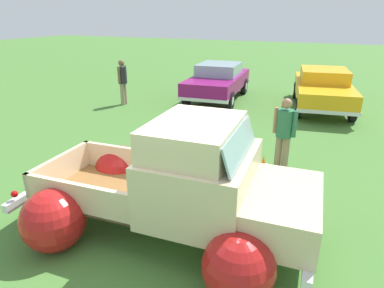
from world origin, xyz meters
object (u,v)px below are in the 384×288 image
Objects in this scene: show_car_0 at (218,80)px; spectator_1 at (284,131)px; lane_cone_1 at (263,170)px; lane_cone_0 at (209,162)px; show_car_1 at (323,87)px; spectator_0 at (123,80)px; vintage_pickup_truck at (185,193)px.

spectator_1 is (3.56, -5.77, 0.16)m from show_car_0.
show_car_0 is 7.40m from lane_cone_1.
lane_cone_0 is at bearing 13.22° from show_car_0.
show_car_1 is 6.83m from lane_cone_1.
spectator_0 reaches higher than show_car_0.
show_car_0 is 7.04× the size of lane_cone_0.
show_car_1 is 7.45m from spectator_0.
vintage_pickup_truck reaches higher than lane_cone_0.
show_car_0 is 4.00m from show_car_1.
spectator_1 is (0.98, 3.01, 0.18)m from vintage_pickup_truck.
spectator_1 is 2.62× the size of lane_cone_0.
show_car_0 is 2.62× the size of spectator_0.
show_car_1 is 2.83× the size of spectator_1.
vintage_pickup_truck is 9.15m from show_car_0.
lane_cone_0 is 1.00× the size of lane_cone_1.
spectator_0 is 1.03× the size of spectator_1.
vintage_pickup_truck reaches higher than show_car_0.
show_car_1 is at bearing 75.19° from lane_cone_0.
spectator_0 is at bearing 139.89° from lane_cone_0.
vintage_pickup_truck is 2.78× the size of spectator_0.
lane_cone_0 is at bearing -176.16° from lane_cone_1.
spectator_0 is 2.69× the size of lane_cone_0.
vintage_pickup_truck reaches higher than spectator_1.
vintage_pickup_truck is 1.01× the size of show_car_1.
show_car_0 is 0.95× the size of show_car_1.
spectator_0 is (-3.03, -2.28, 0.18)m from show_car_0.
show_car_0 is at bearing 108.09° from lane_cone_0.
show_car_1 is 2.76× the size of spectator_0.
vintage_pickup_truck is at bearing 178.62° from spectator_1.
show_car_1 is (3.99, 0.19, 0.00)m from show_car_0.
show_car_1 reaches higher than lane_cone_0.
show_car_0 and show_car_1 have the same top height.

